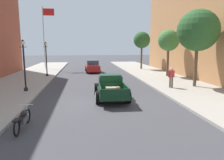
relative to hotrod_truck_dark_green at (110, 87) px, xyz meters
name	(u,v)px	position (x,y,z in m)	size (l,w,h in m)	color
ground_plane	(103,101)	(-0.61, -1.07, -0.75)	(140.00, 140.00, 0.00)	#3D3D42
sidewalk_right	(208,97)	(6.64, -1.07, -0.68)	(5.50, 64.00, 0.15)	#9E998E
hotrod_truck_dark_green	(110,87)	(0.00, 0.00, 0.00)	(2.26, 4.97, 1.58)	black
motorcycle_parked	(23,119)	(-4.40, -5.06, -0.31)	(0.62, 2.12, 0.93)	black
car_background_red	(92,66)	(-0.66, 14.45, 0.01)	(1.99, 4.36, 1.65)	#AD1E1E
pedestrian_sidewalk_right	(171,76)	(5.27, 2.02, 0.33)	(0.53, 0.22, 1.65)	brown
street_lamp_near	(24,61)	(-6.19, 2.23, 1.63)	(0.50, 0.32, 3.85)	black
street_lamp_far	(46,56)	(-5.97, 10.18, 1.63)	(0.50, 0.32, 3.85)	black
flagpole	(45,31)	(-7.47, 18.92, 5.02)	(1.74, 0.16, 9.16)	#B2B2B7
street_tree_nearest	(198,31)	(7.48, 2.30, 4.00)	(3.38, 3.38, 6.31)	brown
street_tree_second	(169,41)	(7.64, 8.57, 3.35)	(2.36, 2.36, 5.18)	brown
street_tree_third	(142,40)	(6.72, 16.28, 3.61)	(2.43, 2.43, 5.47)	brown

